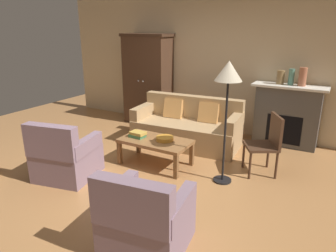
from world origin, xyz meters
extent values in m
plane|color=#B27A47|center=(0.00, 0.00, 0.00)|extent=(9.60, 9.60, 0.00)
cube|color=beige|center=(0.00, 2.55, 1.40)|extent=(7.20, 0.10, 2.80)
cube|color=#4C4947|center=(1.55, 2.30, 0.54)|extent=(1.10, 0.36, 1.08)
cube|color=black|center=(1.55, 2.12, 0.34)|extent=(0.60, 0.01, 0.52)
cube|color=white|center=(1.55, 2.28, 1.10)|extent=(1.26, 0.48, 0.04)
cube|color=#472D1E|center=(-1.40, 2.22, 0.94)|extent=(1.00, 0.52, 1.89)
cube|color=#3C271A|center=(-1.40, 2.22, 1.92)|extent=(1.06, 0.55, 0.06)
sphere|color=#ADAFB5|center=(-1.46, 1.95, 0.98)|extent=(0.04, 0.04, 0.04)
sphere|color=#ADAFB5|center=(-1.34, 1.95, 0.98)|extent=(0.04, 0.04, 0.04)
cube|color=tan|center=(-0.02, 1.37, 0.22)|extent=(1.96, 0.99, 0.44)
cube|color=tan|center=(-0.04, 1.71, 0.65)|extent=(1.91, 0.33, 0.42)
cube|color=tan|center=(-0.89, 1.30, 0.55)|extent=(0.22, 0.81, 0.22)
cube|color=tan|center=(0.86, 1.44, 0.55)|extent=(0.22, 0.81, 0.22)
cube|color=tan|center=(-0.38, 1.54, 0.61)|extent=(0.37, 0.21, 0.37)
cube|color=tan|center=(0.32, 1.59, 0.61)|extent=(0.37, 0.21, 0.37)
cube|color=olive|center=(-0.05, 0.37, 0.39)|extent=(1.10, 0.60, 0.05)
cube|color=brown|center=(-0.56, 0.11, 0.18)|extent=(0.06, 0.06, 0.37)
cube|color=brown|center=(0.46, 0.11, 0.18)|extent=(0.06, 0.06, 0.37)
cube|color=brown|center=(-0.56, 0.63, 0.18)|extent=(0.06, 0.06, 0.37)
cube|color=brown|center=(0.46, 0.63, 0.18)|extent=(0.06, 0.06, 0.37)
cylinder|color=orange|center=(0.09, 0.42, 0.45)|extent=(0.27, 0.27, 0.06)
cube|color=#427A4C|center=(-0.37, 0.33, 0.44)|extent=(0.25, 0.18, 0.05)
cube|color=gold|center=(-0.36, 0.33, 0.49)|extent=(0.25, 0.19, 0.04)
cylinder|color=olive|center=(1.37, 2.28, 1.24)|extent=(0.13, 0.13, 0.24)
cylinder|color=slate|center=(1.55, 2.28, 1.26)|extent=(0.10, 0.10, 0.28)
cylinder|color=#A86042|center=(1.73, 2.28, 1.28)|extent=(0.13, 0.13, 0.32)
cube|color=gray|center=(-0.95, -0.60, 0.21)|extent=(0.91, 0.91, 0.42)
cube|color=gray|center=(-0.89, -0.90, 0.65)|extent=(0.78, 0.32, 0.46)
cube|color=gray|center=(-0.63, -0.53, 0.52)|extent=(0.27, 0.71, 0.20)
cube|color=gray|center=(-1.28, -0.67, 0.52)|extent=(0.27, 0.71, 0.20)
cube|color=gray|center=(0.90, -1.30, 0.21)|extent=(0.86, 0.86, 0.42)
cube|color=gray|center=(0.94, -1.60, 0.65)|extent=(0.78, 0.27, 0.46)
cube|color=gray|center=(1.23, -1.25, 0.52)|extent=(0.22, 0.71, 0.20)
cube|color=gray|center=(0.57, -1.34, 0.52)|extent=(0.22, 0.71, 0.20)
cube|color=#472D1E|center=(1.45, 0.89, 0.43)|extent=(0.60, 0.60, 0.04)
cylinder|color=#472D1E|center=(1.19, 0.96, 0.21)|extent=(0.04, 0.04, 0.41)
cylinder|color=#472D1E|center=(1.38, 0.63, 0.21)|extent=(0.04, 0.04, 0.41)
cylinder|color=#472D1E|center=(1.51, 1.15, 0.21)|extent=(0.04, 0.04, 0.41)
cylinder|color=#472D1E|center=(1.71, 0.82, 0.21)|extent=(0.04, 0.04, 0.41)
cube|color=#472D1E|center=(1.62, 0.99, 0.68)|extent=(0.26, 0.40, 0.45)
cylinder|color=black|center=(1.07, 0.37, 0.01)|extent=(0.26, 0.26, 0.02)
cylinder|color=black|center=(1.07, 0.37, 0.73)|extent=(0.03, 0.03, 1.46)
cone|color=beige|center=(1.07, 0.37, 1.57)|extent=(0.36, 0.36, 0.26)
camera|label=1|loc=(2.38, -3.48, 2.14)|focal=33.37mm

